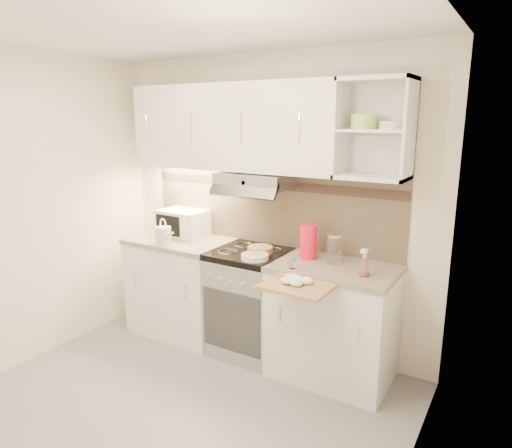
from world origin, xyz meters
name	(u,v)px	position (x,y,z in m)	size (l,w,h in m)	color
ground	(164,419)	(0.00, 0.00, 0.00)	(3.00, 3.00, 0.00)	gray
room_shell	(191,172)	(0.00, 0.37, 1.63)	(3.04, 2.84, 2.52)	silver
base_cabinet_left	(182,287)	(-0.75, 1.10, 0.43)	(0.90, 0.60, 0.86)	white
worktop_left	(181,241)	(-0.75, 1.10, 0.88)	(0.92, 0.62, 0.04)	gray
base_cabinet_right	(333,324)	(0.75, 1.10, 0.43)	(0.90, 0.60, 0.86)	white
worktop_right	(335,268)	(0.75, 1.10, 0.88)	(0.92, 0.62, 0.04)	gray
electric_range	(250,302)	(0.00, 1.10, 0.45)	(0.60, 0.60, 0.90)	#B7B7BC
microwave	(183,223)	(-0.81, 1.22, 1.02)	(0.43, 0.32, 0.24)	white
watering_can	(164,234)	(-0.77, 0.91, 0.98)	(0.26, 0.16, 0.23)	silver
plate_stack	(255,257)	(0.15, 0.93, 0.92)	(0.22, 0.22, 0.05)	silver
bread_loaf	(260,250)	(0.10, 1.10, 0.93)	(0.21, 0.21, 0.05)	#A16147
pink_pitcher	(308,242)	(0.49, 1.17, 1.03)	(0.14, 0.13, 0.27)	red
glass_jar	(334,248)	(0.71, 1.17, 1.01)	(0.12, 0.12, 0.22)	silver
spice_jar	(292,263)	(0.50, 0.88, 0.94)	(0.05, 0.05, 0.08)	white
spray_bottle	(364,265)	(1.00, 1.00, 0.98)	(0.08, 0.08, 0.21)	pink
cutting_board	(299,285)	(0.67, 0.66, 0.87)	(0.45, 0.40, 0.02)	tan
dish_towel	(297,278)	(0.64, 0.67, 0.91)	(0.23, 0.19, 0.06)	white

